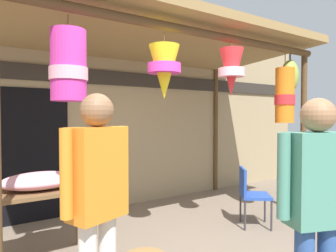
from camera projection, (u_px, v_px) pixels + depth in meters
shop_facade at (107, 104)px, 5.38m from camera, size 9.94×0.29×3.60m
market_stall_canopy at (163, 50)px, 4.40m from camera, size 4.82×2.54×2.84m
display_table at (34, 200)px, 3.29m from camera, size 1.19×0.61×0.79m
flower_heap_on_table at (42, 180)px, 3.37m from camera, size 0.82×0.57×0.18m
folding_chair at (250, 191)px, 4.43m from camera, size 0.56×0.56×0.84m
vendor_in_orange at (97, 193)px, 2.18m from camera, size 0.56×0.34×1.74m
passerby_at_right at (317, 200)px, 2.09m from camera, size 0.56×0.35×1.70m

